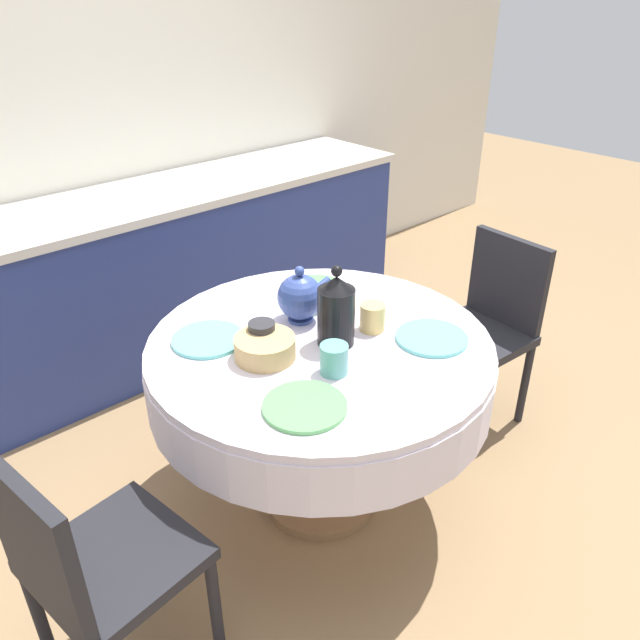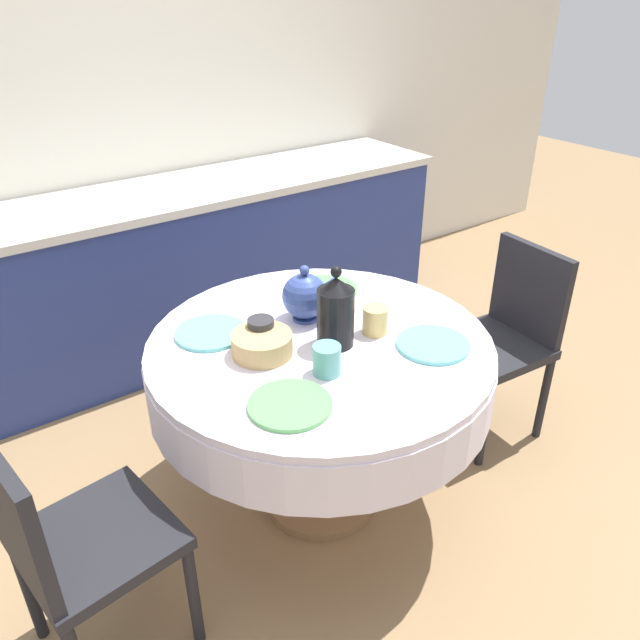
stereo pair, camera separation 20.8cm
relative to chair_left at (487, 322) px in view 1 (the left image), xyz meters
The scene contains 17 objects.
ground_plane 1.05m from the chair_left, behind, with size 12.00×12.00×0.00m, color #8E704C.
wall_back 2.21m from the chair_left, 116.89° to the left, with size 7.00×0.05×2.60m.
kitchen_counter 1.76m from the chair_left, 121.81° to the left, with size 3.24×0.64×0.89m.
dining_table 0.94m from the chair_left, behind, with size 1.19×1.19×0.74m.
chair_left is the anchor object (origin of this frame).
chair_right 1.86m from the chair_left, behind, with size 0.45×0.45×0.86m.
plate_near_left 1.26m from the chair_left, behind, with size 0.25×0.25×0.01m, color #5BA85B.
cup_near_left 1.08m from the chair_left, behind, with size 0.09×0.09×0.10m, color #5BA39E.
plate_near_right 0.72m from the chair_left, 164.38° to the right, with size 0.25×0.25×0.01m, color #60BCB7.
cup_near_right 0.80m from the chair_left, behind, with size 0.09×0.09×0.10m, color #DBB766.
plate_far_left 1.28m from the chair_left, 164.86° to the left, with size 0.25×0.25×0.01m, color #60BCB7.
cup_far_left 1.16m from the chair_left, behind, with size 0.09×0.09×0.10m, color #28282D.
plate_far_right 0.82m from the chair_left, 151.88° to the left, with size 0.25×0.25×0.01m, color #5BA85B.
cup_far_right 0.93m from the chair_left, 163.35° to the left, with size 0.09×0.09×0.10m, color #5BA39E.
coffee_carafe 0.97m from the chair_left, behind, with size 0.13×0.13×0.29m.
teapot 0.97m from the chair_left, 165.61° to the left, with size 0.23×0.16×0.21m.
bread_basket 1.17m from the chair_left, behind, with size 0.20×0.20×0.07m, color tan.
Camera 1 is at (-1.23, -1.35, 1.83)m, focal length 35.00 mm.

